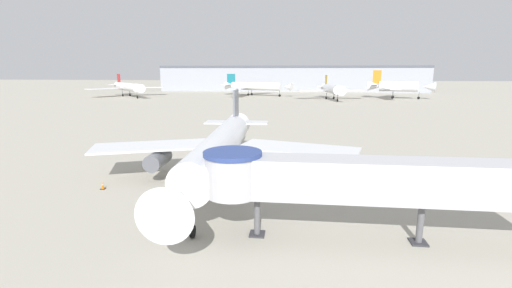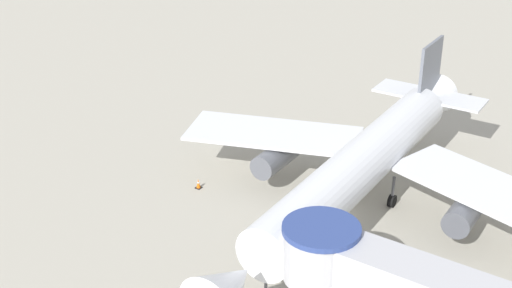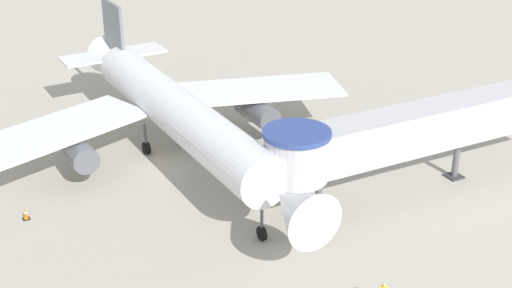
# 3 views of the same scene
# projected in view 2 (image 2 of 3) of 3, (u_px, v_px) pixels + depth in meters

# --- Properties ---
(ground_plane) EXTENTS (800.00, 800.00, 0.00)m
(ground_plane) POSITION_uv_depth(u_px,v_px,m) (346.00, 215.00, 48.97)
(ground_plane) COLOR #A8A393
(main_airplane) EXTENTS (29.76, 32.60, 9.11)m
(main_airplane) POSITION_uv_depth(u_px,v_px,m) (363.00, 164.00, 47.38)
(main_airplane) COLOR silver
(main_airplane) RESTS_ON ground_plane
(traffic_cone_port_wing) EXTENTS (0.44, 0.44, 0.73)m
(traffic_cone_port_wing) POSITION_uv_depth(u_px,v_px,m) (198.00, 184.00, 52.23)
(traffic_cone_port_wing) COLOR black
(traffic_cone_port_wing) RESTS_ON ground_plane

